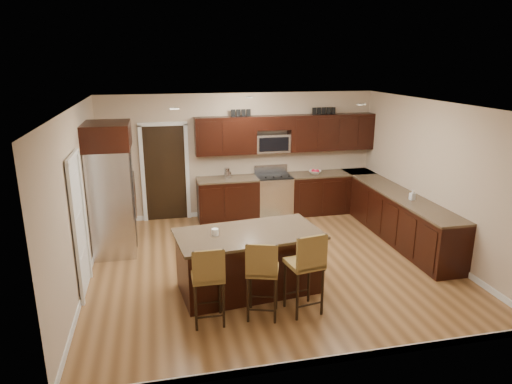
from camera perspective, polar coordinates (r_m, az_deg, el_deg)
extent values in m
plane|color=olive|center=(7.95, 1.83, -8.96)|extent=(6.00, 6.00, 0.00)
plane|color=silver|center=(7.22, 2.02, 10.81)|extent=(6.00, 6.00, 0.00)
plane|color=tan|center=(10.08, -1.94, 4.62)|extent=(6.00, 0.00, 6.00)
plane|color=tan|center=(7.35, -21.37, -0.95)|extent=(0.00, 5.50, 5.50)
plane|color=tan|center=(8.69, 21.47, 1.58)|extent=(0.00, 5.50, 5.50)
cube|color=black|center=(9.97, -3.56, -0.95)|extent=(1.30, 0.60, 0.88)
cube|color=black|center=(10.58, 9.28, -0.12)|extent=(1.94, 0.60, 0.88)
cube|color=black|center=(9.17, 17.71, -3.26)|extent=(0.60, 3.35, 0.88)
cube|color=brown|center=(9.84, -3.60, 1.61)|extent=(1.30, 0.63, 0.04)
cube|color=brown|center=(10.46, 9.40, 2.30)|extent=(1.94, 0.63, 0.04)
cube|color=brown|center=(9.03, 17.95, -0.51)|extent=(0.63, 3.35, 0.04)
cube|color=black|center=(9.78, -3.82, 7.03)|extent=(1.30, 0.33, 0.80)
cube|color=black|center=(10.40, 9.36, 7.40)|extent=(1.94, 0.33, 0.80)
cube|color=black|center=(9.95, 2.09, 8.66)|extent=(0.76, 0.33, 0.30)
cube|color=silver|center=(10.16, 2.19, -0.53)|extent=(0.76, 0.64, 0.90)
cube|color=black|center=(10.04, 2.21, 1.99)|extent=(0.76, 0.60, 0.03)
cube|color=black|center=(9.89, 2.62, -1.02)|extent=(0.65, 0.01, 0.45)
cube|color=silver|center=(10.27, 1.84, 2.94)|extent=(0.76, 0.05, 0.18)
cube|color=silver|center=(10.04, 2.04, 6.13)|extent=(0.76, 0.31, 0.40)
cube|color=black|center=(9.98, -11.27, 2.30)|extent=(0.85, 0.03, 2.06)
cube|color=white|center=(7.17, -21.29, -4.16)|extent=(0.03, 0.80, 2.04)
cube|color=black|center=(6.96, -0.90, -8.77)|extent=(2.13, 1.25, 0.88)
cube|color=brown|center=(6.78, -0.92, -5.25)|extent=(2.24, 1.36, 0.04)
cube|color=black|center=(7.14, -0.89, -11.65)|extent=(2.04, 1.16, 0.09)
cube|color=olive|center=(6.07, -6.07, -10.40)|extent=(0.42, 0.42, 0.06)
cube|color=olive|center=(5.80, -5.94, -9.30)|extent=(0.42, 0.04, 0.44)
cylinder|color=black|center=(6.07, -7.50, -14.23)|extent=(0.04, 0.04, 0.64)
cylinder|color=black|center=(6.10, -4.07, -13.95)|extent=(0.04, 0.04, 0.64)
cylinder|color=black|center=(6.37, -7.79, -12.63)|extent=(0.04, 0.04, 0.64)
cylinder|color=black|center=(6.40, -4.55, -12.38)|extent=(0.04, 0.04, 0.64)
cube|color=olive|center=(6.17, 0.83, -9.73)|extent=(0.53, 0.53, 0.06)
cube|color=olive|center=(5.91, 0.70, -8.62)|extent=(0.41, 0.16, 0.45)
cylinder|color=black|center=(6.15, -0.46, -13.58)|extent=(0.04, 0.04, 0.65)
cylinder|color=black|center=(6.22, 2.86, -13.21)|extent=(0.04, 0.04, 0.65)
cylinder|color=black|center=(6.46, -1.14, -12.03)|extent=(0.04, 0.04, 0.65)
cylinder|color=black|center=(6.53, 2.02, -11.70)|extent=(0.04, 0.04, 0.65)
cube|color=olive|center=(6.30, 6.04, -8.87)|extent=(0.51, 0.51, 0.06)
cube|color=olive|center=(6.05, 7.00, -7.61)|extent=(0.44, 0.12, 0.48)
cylinder|color=black|center=(6.26, 4.79, -12.87)|extent=(0.04, 0.04, 0.69)
cylinder|color=black|center=(6.37, 8.14, -12.43)|extent=(0.04, 0.04, 0.69)
cylinder|color=black|center=(6.58, 3.81, -11.31)|extent=(0.04, 0.04, 0.69)
cylinder|color=black|center=(6.69, 7.00, -10.93)|extent=(0.04, 0.04, 0.69)
cube|color=silver|center=(8.51, -17.48, -1.09)|extent=(0.72, 0.95, 1.91)
cube|color=black|center=(8.49, -15.04, -0.95)|extent=(0.01, 0.02, 1.81)
cylinder|color=silver|center=(8.38, -14.93, -0.47)|extent=(0.02, 0.02, 0.85)
cylinder|color=silver|center=(8.54, -14.89, -0.17)|extent=(0.02, 0.02, 0.85)
cube|color=black|center=(8.26, -18.17, 6.72)|extent=(0.78, 1.01, 0.44)
cube|color=brown|center=(9.50, 1.66, -4.56)|extent=(1.14, 0.91, 0.01)
imported|color=silver|center=(10.31, 7.40, 2.49)|extent=(0.36, 0.36, 0.07)
imported|color=#B2B2B2|center=(8.77, 18.95, -0.34)|extent=(0.10, 0.10, 0.19)
cylinder|color=silver|center=(9.81, -3.65, 2.35)|extent=(0.12, 0.12, 0.22)
cylinder|color=silver|center=(9.82, -3.43, 2.14)|extent=(0.11, 0.11, 0.14)
cylinder|color=white|center=(6.68, -5.15, -5.01)|extent=(0.10, 0.10, 0.10)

